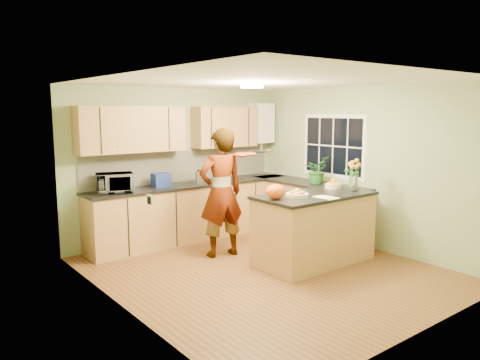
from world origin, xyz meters
TOP-DOWN VIEW (x-y plane):
  - floor at (0.00, 0.00)m, footprint 4.50×4.50m
  - ceiling at (0.00, 0.00)m, footprint 4.00×4.50m
  - wall_back at (0.00, 2.25)m, footprint 4.00×0.02m
  - wall_front at (0.00, -2.25)m, footprint 4.00×0.02m
  - wall_left at (-2.00, 0.00)m, footprint 0.02×4.50m
  - wall_right at (2.00, 0.00)m, footprint 0.02×4.50m
  - back_counter at (0.10, 1.95)m, footprint 3.64×0.62m
  - right_counter at (1.70, 0.85)m, footprint 0.62×2.24m
  - splashback at (0.10, 2.23)m, footprint 3.60×0.02m
  - upper_cabinets at (-0.18, 2.08)m, footprint 3.20×0.34m
  - boiler at (1.70, 2.09)m, footprint 0.40×0.30m
  - window_right at (1.99, 0.60)m, footprint 0.01×1.30m
  - light_switch at (-1.99, -0.60)m, footprint 0.02×0.09m
  - ceiling_lamp at (0.00, 0.30)m, footprint 0.30×0.30m
  - peninsula_island at (0.79, -0.13)m, footprint 1.72×0.88m
  - fruit_dish at (0.44, -0.13)m, footprint 0.30×0.30m
  - orange_bowl at (1.34, 0.02)m, footprint 0.24×0.24m
  - flower_vase at (1.39, -0.31)m, footprint 0.28×0.28m
  - orange_bag at (0.09, -0.08)m, footprint 0.28×0.25m
  - papers at (0.69, -0.43)m, footprint 0.22×0.29m
  - violinist at (-0.07, 0.92)m, footprint 0.75×0.56m
  - violin at (0.13, 0.70)m, footprint 0.57×0.50m
  - microwave at (-1.26, 1.92)m, footprint 0.59×0.48m
  - blue_box at (-0.48, 1.96)m, footprint 0.28×0.21m
  - kettle at (0.21, 1.93)m, footprint 0.14×0.14m
  - jar_cream at (0.64, 1.99)m, footprint 0.13×0.13m
  - jar_white at (0.76, 1.89)m, footprint 0.14×0.14m
  - potted_plant at (1.70, 0.69)m, footprint 0.50×0.47m

SIDE VIEW (x-z plane):
  - floor at x=0.00m, z-range 0.00..0.00m
  - back_counter at x=0.10m, z-range 0.00..0.94m
  - right_counter at x=1.70m, z-range 0.00..0.94m
  - peninsula_island at x=0.79m, z-range 0.00..0.98m
  - violinist at x=-0.07m, z-range 0.00..1.89m
  - papers at x=0.69m, z-range 0.98..1.00m
  - jar_cream at x=0.64m, z-range 0.94..1.10m
  - jar_white at x=0.76m, z-range 0.94..1.11m
  - fruit_dish at x=0.44m, z-range 0.97..1.08m
  - orange_bowl at x=1.34m, z-range 0.97..1.11m
  - blue_box at x=-0.48m, z-range 0.94..1.16m
  - kettle at x=0.21m, z-range 0.92..1.18m
  - microwave at x=-1.26m, z-range 0.94..1.23m
  - orange_bag at x=0.09m, z-range 0.98..1.18m
  - potted_plant at x=1.70m, z-range 0.94..1.39m
  - splashback at x=0.10m, z-range 0.94..1.46m
  - wall_back at x=0.00m, z-range 0.00..2.50m
  - wall_front at x=0.00m, z-range 0.00..2.50m
  - wall_left at x=-2.00m, z-range 0.00..2.50m
  - wall_right at x=2.00m, z-range 0.00..2.50m
  - light_switch at x=-1.99m, z-range 1.26..1.34m
  - flower_vase at x=1.39m, z-range 1.07..1.58m
  - violin at x=0.13m, z-range 1.44..1.58m
  - window_right at x=1.99m, z-range 1.02..2.08m
  - upper_cabinets at x=-0.18m, z-range 1.50..2.20m
  - boiler at x=1.70m, z-range 1.47..2.33m
  - ceiling_lamp at x=0.00m, z-range 2.43..2.50m
  - ceiling at x=0.00m, z-range 2.49..2.51m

